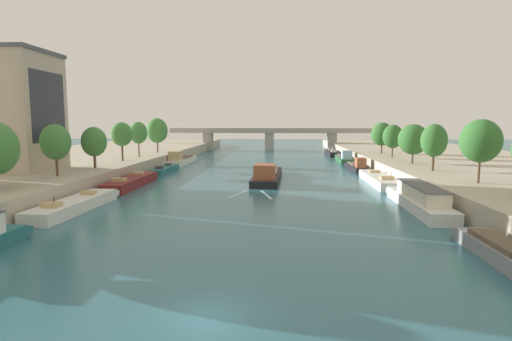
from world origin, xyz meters
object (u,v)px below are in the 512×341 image
(moored_boat_right_midway, at_px, (419,199))
(tree_right_midway, at_px, (393,136))
(moored_boat_left_end, at_px, (75,205))
(moored_boat_right_far, at_px, (344,158))
(moored_boat_right_lone, at_px, (379,179))
(tree_right_distant, at_px, (481,141))
(moored_boat_left_downstream, at_px, (131,182))
(moored_boat_left_midway, at_px, (165,169))
(tree_left_distant, at_px, (56,142))
(tree_left_second, at_px, (94,142))
(tree_left_nearest, at_px, (122,134))
(moored_boat_right_downstream, at_px, (356,166))
(moored_boat_left_upstream, at_px, (181,159))
(moored_boat_right_end, at_px, (332,153))
(barge_midriver, at_px, (267,175))
(tree_right_second, at_px, (434,141))
(tree_left_end_of_row, at_px, (157,131))
(tree_left_past_mid, at_px, (138,133))
(tree_right_nearest, at_px, (413,139))
(bridge_far, at_px, (269,136))
(tree_right_end_of_row, at_px, (382,134))

(moored_boat_right_midway, bearing_deg, tree_right_midway, 79.47)
(moored_boat_left_end, xyz_separation_m, moored_boat_right_far, (35.69, 53.81, 0.25))
(moored_boat_right_lone, bearing_deg, tree_right_distant, -65.21)
(moored_boat_left_downstream, xyz_separation_m, moored_boat_left_midway, (0.25, 16.21, -0.14))
(moored_boat_left_downstream, distance_m, tree_left_distant, 11.51)
(tree_left_second, bearing_deg, tree_left_nearest, 90.89)
(moored_boat_right_downstream, xyz_separation_m, moored_boat_right_far, (0.33, 16.87, 0.07))
(moored_boat_right_lone, relative_size, tree_left_nearest, 2.51)
(moored_boat_right_downstream, bearing_deg, moored_boat_left_upstream, 163.16)
(moored_boat_left_end, bearing_deg, moored_boat_right_lone, 30.15)
(moored_boat_left_upstream, bearing_deg, moored_boat_right_far, 9.44)
(moored_boat_right_midway, bearing_deg, tree_left_distant, 171.79)
(moored_boat_right_end, bearing_deg, tree_left_second, -126.85)
(moored_boat_right_lone, bearing_deg, moored_boat_left_upstream, 143.28)
(barge_midriver, xyz_separation_m, tree_right_second, (22.93, -6.11, 5.65))
(tree_left_second, bearing_deg, tree_left_end_of_row, 89.60)
(moored_boat_right_lone, bearing_deg, tree_right_second, -31.31)
(barge_midriver, bearing_deg, moored_boat_right_midway, -51.34)
(moored_boat_left_end, distance_m, moored_boat_right_end, 80.40)
(moored_boat_right_end, distance_m, tree_left_distant, 76.40)
(moored_boat_left_upstream, xyz_separation_m, moored_boat_right_midway, (36.02, -45.28, 0.22))
(moored_boat_right_midway, bearing_deg, tree_left_past_mid, 140.51)
(moored_boat_left_end, xyz_separation_m, moored_boat_right_downstream, (35.36, 36.94, 0.18))
(barge_midriver, xyz_separation_m, moored_boat_left_upstream, (-19.58, 24.73, 0.01))
(tree_right_nearest, bearing_deg, moored_boat_left_midway, 172.87)
(moored_boat_left_end, height_order, tree_left_past_mid, tree_left_past_mid)
(tree_left_past_mid, bearing_deg, bridge_far, 66.52)
(tree_left_second, height_order, tree_right_midway, tree_right_midway)
(barge_midriver, distance_m, moored_boat_left_midway, 20.84)
(moored_boat_left_downstream, xyz_separation_m, tree_right_second, (41.95, 1.05, 5.86))
(moored_boat_left_end, relative_size, moored_boat_right_downstream, 1.21)
(moored_boat_left_end, distance_m, moored_boat_left_upstream, 47.80)
(moored_boat_right_downstream, distance_m, tree_left_past_mid, 41.80)
(moored_boat_left_downstream, bearing_deg, moored_boat_left_midway, 89.11)
(moored_boat_right_lone, xyz_separation_m, tree_right_distant, (7.03, -15.23, 6.38))
(moored_boat_left_end, bearing_deg, moored_boat_right_downstream, 46.26)
(moored_boat_left_midway, relative_size, tree_left_nearest, 1.73)
(moored_boat_left_downstream, bearing_deg, moored_boat_right_far, 46.78)
(tree_left_distant, bearing_deg, tree_right_second, 9.77)
(tree_left_end_of_row, distance_m, bridge_far, 49.46)
(moored_boat_right_far, distance_m, bridge_far, 41.61)
(tree_left_distant, xyz_separation_m, bridge_far, (24.21, 82.54, -2.07))
(moored_boat_right_far, bearing_deg, tree_right_midway, -68.56)
(tree_left_distant, distance_m, tree_left_second, 8.92)
(moored_boat_right_midway, distance_m, tree_left_end_of_row, 61.30)
(tree_right_nearest, bearing_deg, tree_right_end_of_row, 89.68)
(tree_left_end_of_row, bearing_deg, tree_right_distant, -40.98)
(tree_left_second, distance_m, tree_left_nearest, 10.96)
(moored_boat_right_far, bearing_deg, moored_boat_right_end, 91.36)
(moored_boat_right_lone, relative_size, tree_right_end_of_row, 2.54)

